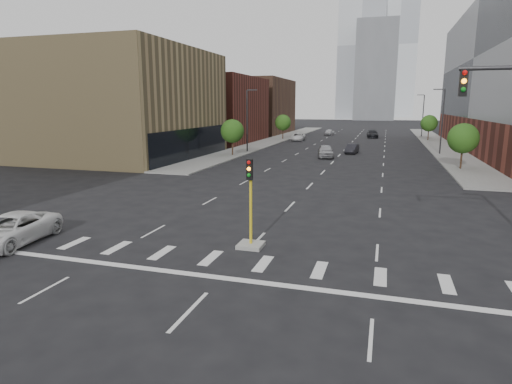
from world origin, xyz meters
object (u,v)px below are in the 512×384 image
at_px(car_mid_right, 352,149).
at_px(car_deep_right, 372,134).
at_px(median_traffic_signal, 251,228).
at_px(car_near_left, 326,151).
at_px(parked_minivan, 11,230).
at_px(car_far_left, 298,137).
at_px(car_distant, 329,132).

distance_m(car_mid_right, car_deep_right, 32.10).
xyz_separation_m(median_traffic_signal, car_near_left, (-1.50, 37.95, -0.12)).
relative_size(car_near_left, car_deep_right, 0.90).
height_order(car_deep_right, parked_minivan, car_deep_right).
relative_size(car_near_left, parked_minivan, 0.92).
bearing_deg(car_far_left, car_mid_right, -62.27).
bearing_deg(car_deep_right, car_mid_right, -97.82).
bearing_deg(median_traffic_signal, car_near_left, 92.26).
bearing_deg(parked_minivan, car_distant, 79.98).
bearing_deg(car_deep_right, car_distant, 146.63).
bearing_deg(car_near_left, median_traffic_signal, -97.13).
bearing_deg(parked_minivan, median_traffic_signal, 7.69).
distance_m(car_far_left, car_deep_right, 18.20).
relative_size(car_far_left, car_distant, 1.30).
distance_m(car_near_left, parked_minivan, 42.16).
bearing_deg(car_mid_right, car_far_left, 126.98).
relative_size(median_traffic_signal, car_distant, 1.08).
bearing_deg(parked_minivan, car_deep_right, 72.69).
xyz_separation_m(car_near_left, car_far_left, (-9.00, 26.20, -0.11)).
relative_size(car_mid_right, parked_minivan, 0.76).
bearing_deg(parked_minivan, car_mid_right, 67.74).
bearing_deg(car_near_left, car_mid_right, 54.02).
xyz_separation_m(car_deep_right, parked_minivan, (-15.01, -78.95, -0.06)).
bearing_deg(car_deep_right, car_far_left, -143.98).
xyz_separation_m(car_near_left, car_mid_right, (3.00, 5.99, -0.18)).
relative_size(car_near_left, car_far_left, 0.94).
xyz_separation_m(median_traffic_signal, car_distant, (-6.58, 81.42, -0.28)).
bearing_deg(car_far_left, median_traffic_signal, -83.68).
bearing_deg(car_distant, parked_minivan, -85.92).
bearing_deg(median_traffic_signal, car_deep_right, 87.50).
distance_m(median_traffic_signal, parked_minivan, 12.07).
bearing_deg(car_deep_right, parked_minivan, -105.35).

